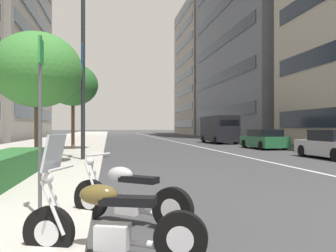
# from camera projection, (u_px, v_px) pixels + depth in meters

# --- Properties ---
(sidewalk_right_plaza) EXTENTS (160.00, 8.43, 0.15)m
(sidewalk_right_plaza) POSITION_uv_depth(u_px,v_px,m) (60.00, 143.00, 33.14)
(sidewalk_right_plaza) COLOR #B2ADA3
(sidewalk_right_plaza) RESTS_ON ground
(lane_centre_stripe) EXTENTS (110.00, 0.16, 0.01)m
(lane_centre_stripe) POSITION_uv_depth(u_px,v_px,m) (171.00, 141.00, 39.99)
(lane_centre_stripe) COLOR silver
(lane_centre_stripe) RESTS_ON ground
(motorcycle_by_sign_pole) EXTENTS (0.89, 2.11, 1.46)m
(motorcycle_by_sign_pole) POSITION_uv_depth(u_px,v_px,m) (109.00, 224.00, 4.06)
(motorcycle_by_sign_pole) COLOR black
(motorcycle_by_sign_pole) RESTS_ON ground
(motorcycle_far_end_row) EXTENTS (1.46, 1.83, 1.11)m
(motorcycle_far_end_row) POSITION_uv_depth(u_px,v_px,m) (128.00, 198.00, 5.62)
(motorcycle_far_end_row) COLOR black
(motorcycle_far_end_row) RESTS_ON ground
(car_mid_block_traffic) EXTENTS (4.21, 1.94, 1.42)m
(car_mid_block_traffic) POSITION_uv_depth(u_px,v_px,m) (334.00, 145.00, 17.26)
(car_mid_block_traffic) COLOR #B7B7BC
(car_mid_block_traffic) RESTS_ON ground
(car_approaching_light) EXTENTS (4.18, 2.06, 1.38)m
(car_approaching_light) POSITION_uv_depth(u_px,v_px,m) (264.00, 140.00, 25.19)
(car_approaching_light) COLOR #236038
(car_approaching_light) RESTS_ON ground
(delivery_van_ahead) EXTENTS (5.97, 2.16, 2.60)m
(delivery_van_ahead) POSITION_uv_depth(u_px,v_px,m) (219.00, 129.00, 33.96)
(delivery_van_ahead) COLOR black
(delivery_van_ahead) RESTS_ON ground
(parking_sign_by_curb) EXTENTS (0.32, 0.06, 2.83)m
(parking_sign_by_curb) POSITION_uv_depth(u_px,v_px,m) (40.00, 109.00, 5.48)
(parking_sign_by_curb) COLOR #47494C
(parking_sign_by_curb) RESTS_ON sidewalk_right_plaza
(street_lamp_with_banners) EXTENTS (1.26, 2.58, 7.92)m
(street_lamp_with_banners) POSITION_uv_depth(u_px,v_px,m) (92.00, 50.00, 15.39)
(street_lamp_with_banners) COLOR #232326
(street_lamp_with_banners) RESTS_ON sidewalk_right_plaza
(clipped_hedge_bed) EXTENTS (6.14, 1.10, 0.71)m
(clipped_hedge_bed) POSITION_uv_depth(u_px,v_px,m) (1.00, 168.00, 9.08)
(clipped_hedge_bed) COLOR #28602D
(clipped_hedge_bed) RESTS_ON sidewalk_right_plaza
(street_tree_by_lamp_post) EXTENTS (3.40, 3.40, 5.05)m
(street_tree_by_lamp_post) POSITION_uv_depth(u_px,v_px,m) (37.00, 70.00, 13.58)
(street_tree_by_lamp_post) COLOR #473323
(street_tree_by_lamp_post) RESTS_ON sidewalk_right_plaza
(street_tree_near_plaza_corner) EXTENTS (3.21, 3.21, 5.51)m
(street_tree_near_plaza_corner) POSITION_uv_depth(u_px,v_px,m) (73.00, 85.00, 22.80)
(street_tree_near_plaza_corner) COLOR #473323
(street_tree_near_plaza_corner) RESTS_ON sidewalk_right_plaza
(office_tower_mid_left) EXTENTS (20.42, 21.40, 28.70)m
(office_tower_mid_left) POSITION_uv_depth(u_px,v_px,m) (229.00, 71.00, 80.18)
(office_tower_mid_left) COLOR gray
(office_tower_mid_left) RESTS_ON ground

